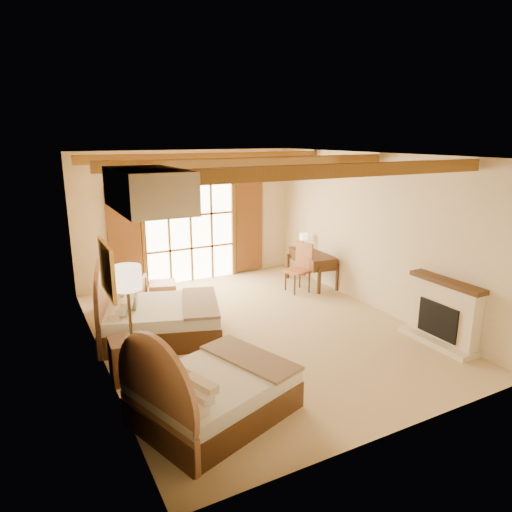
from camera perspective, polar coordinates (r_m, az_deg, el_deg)
floor at (r=8.65m, az=0.01°, el=-9.19°), size 7.00×7.00×0.00m
wall_back at (r=11.29m, az=-8.33°, el=4.86°), size 5.50×0.00×5.50m
wall_left at (r=7.31m, az=-19.43°, el=-1.27°), size 0.00×7.00×7.00m
wall_right at (r=9.70m, az=14.56°, el=2.91°), size 0.00×7.00×7.00m
ceiling at (r=7.91m, az=0.01°, el=12.49°), size 7.00×7.00×0.00m
ceiling_beams at (r=7.92m, az=0.01°, el=11.63°), size 5.39×4.60×0.18m
french_doors at (r=11.30m, az=-8.16°, el=3.07°), size 3.95×0.08×2.60m
fireplace at (r=8.57m, az=22.32°, el=-6.90°), size 0.46×1.40×1.16m
painting at (r=6.56m, az=-18.12°, el=-1.58°), size 0.06×0.95×0.75m
canopy_valance at (r=5.19m, az=-13.39°, el=8.12°), size 0.70×1.40×0.45m
bed_near at (r=6.06m, az=-6.40°, el=-16.51°), size 2.32×1.95×1.24m
bed_far at (r=8.34m, az=-12.71°, el=-7.50°), size 2.49×2.09×1.34m
nightstand at (r=7.19m, az=-15.62°, el=-12.23°), size 0.55×0.55×0.63m
floor_lamp at (r=6.39m, az=-15.75°, el=-3.60°), size 0.39×0.39×1.84m
armchair at (r=9.91m, az=-15.93°, el=-4.45°), size 1.00×1.01×0.70m
ottoman at (r=10.23m, az=-11.56°, el=-4.39°), size 0.71×0.71×0.41m
desk at (r=11.17m, az=6.99°, el=-1.40°), size 0.85×1.55×0.79m
desk_chair at (r=10.64m, az=5.33°, el=-2.60°), size 0.61×0.60×1.13m
desk_lamp at (r=11.34m, az=5.97°, el=2.36°), size 0.20×0.20×0.40m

